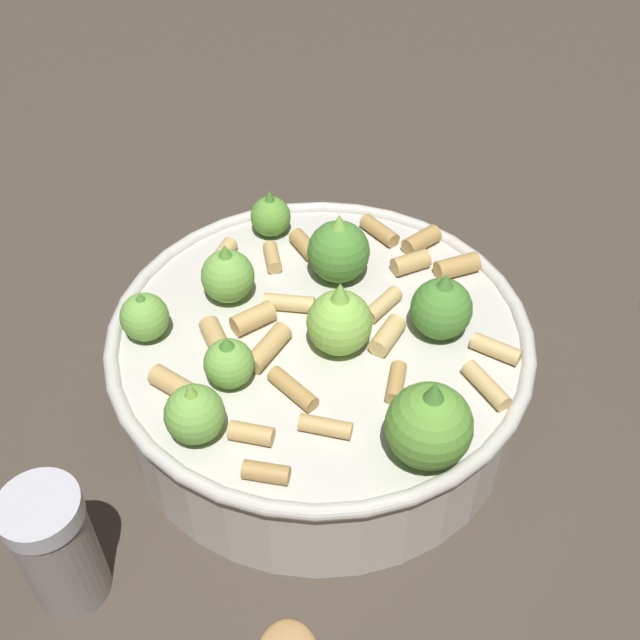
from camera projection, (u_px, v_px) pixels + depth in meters
ground_plane at (320, 403)px, 0.52m from camera, size 2.40×2.40×0.00m
cooking_pan at (321, 361)px, 0.49m from camera, size 0.26×0.26×0.12m
pepper_shaker at (60, 551)px, 0.40m from camera, size 0.04×0.04×0.08m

